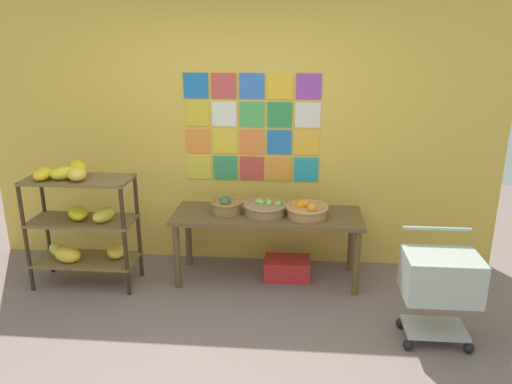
% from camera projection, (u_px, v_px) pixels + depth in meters
% --- Properties ---
extents(ground, '(9.72, 9.72, 0.00)m').
position_uv_depth(ground, '(208.00, 373.00, 3.38)').
color(ground, '#77645F').
extents(back_wall_with_art, '(5.06, 0.07, 2.75)m').
position_uv_depth(back_wall_with_art, '(239.00, 128.00, 4.76)').
color(back_wall_with_art, gold).
rests_on(back_wall_with_art, ground).
extents(banana_shelf_unit, '(0.94, 0.47, 1.16)m').
position_uv_depth(banana_shelf_unit, '(80.00, 216.00, 4.43)').
color(banana_shelf_unit, '#352617').
rests_on(banana_shelf_unit, ground).
extents(display_table, '(1.74, 0.61, 0.66)m').
position_uv_depth(display_table, '(267.00, 222.00, 4.55)').
color(display_table, brown).
rests_on(display_table, ground).
extents(fruit_basket_back_left, '(0.29, 0.29, 0.17)m').
position_uv_depth(fruit_basket_back_left, '(226.00, 205.00, 4.53)').
color(fruit_basket_back_left, olive).
rests_on(fruit_basket_back_left, display_table).
extents(fruit_basket_centre, '(0.39, 0.39, 0.16)m').
position_uv_depth(fruit_basket_centre, '(307.00, 210.00, 4.44)').
color(fruit_basket_centre, '#B58448').
rests_on(fruit_basket_centre, display_table).
extents(fruit_basket_right, '(0.40, 0.40, 0.13)m').
position_uv_depth(fruit_basket_right, '(265.00, 208.00, 4.51)').
color(fruit_basket_right, '#997250').
rests_on(fruit_basket_right, display_table).
extents(produce_crate_under_table, '(0.43, 0.28, 0.19)m').
position_uv_depth(produce_crate_under_table, '(287.00, 268.00, 4.71)').
color(produce_crate_under_table, red).
rests_on(produce_crate_under_table, ground).
extents(shopping_cart, '(0.54, 0.43, 0.84)m').
position_uv_depth(shopping_cart, '(440.00, 280.00, 3.61)').
color(shopping_cart, black).
rests_on(shopping_cart, ground).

